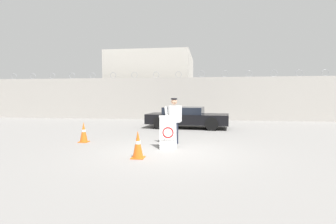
% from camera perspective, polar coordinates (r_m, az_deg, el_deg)
% --- Properties ---
extents(ground_plane, '(90.00, 90.00, 0.00)m').
position_cam_1_polar(ground_plane, '(8.46, 0.01, -8.59)').
color(ground_plane, gray).
extents(perimeter_wall, '(36.00, 0.30, 3.57)m').
position_cam_1_polar(perimeter_wall, '(19.37, 4.77, 2.93)').
color(perimeter_wall, '#ADA8A0').
rests_on(perimeter_wall, ground_plane).
extents(building_block, '(7.32, 7.95, 5.69)m').
position_cam_1_polar(building_block, '(25.88, -3.13, 5.93)').
color(building_block, beige).
rests_on(building_block, ground_plane).
extents(barricade_sign, '(0.70, 0.90, 1.11)m').
position_cam_1_polar(barricade_sign, '(9.00, -0.04, -4.31)').
color(barricade_sign, white).
rests_on(barricade_sign, ground_plane).
extents(security_guard, '(0.66, 0.39, 1.69)m').
position_cam_1_polar(security_guard, '(9.65, 1.31, -1.46)').
color(security_guard, '#232838').
rests_on(security_guard, ground_plane).
extents(traffic_cone_near, '(0.36, 0.36, 0.79)m').
position_cam_1_polar(traffic_cone_near, '(7.56, -6.57, -7.06)').
color(traffic_cone_near, orange).
rests_on(traffic_cone_near, ground_plane).
extents(traffic_cone_mid, '(0.34, 0.34, 0.77)m').
position_cam_1_polar(traffic_cone_mid, '(10.55, -17.88, -4.23)').
color(traffic_cone_mid, orange).
rests_on(traffic_cone_mid, ground_plane).
extents(parked_car_rear_sedan, '(4.56, 2.21, 1.15)m').
position_cam_1_polar(parked_car_rear_sedan, '(14.50, 4.12, -1.12)').
color(parked_car_rear_sedan, black).
rests_on(parked_car_rear_sedan, ground_plane).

